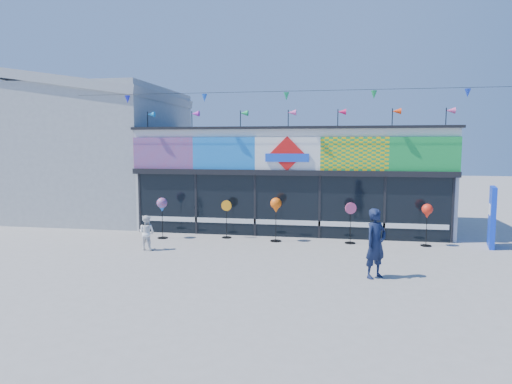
% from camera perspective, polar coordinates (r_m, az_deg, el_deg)
% --- Properties ---
extents(ground, '(80.00, 80.00, 0.00)m').
position_cam_1_polar(ground, '(13.82, 2.27, -8.43)').
color(ground, gray).
rests_on(ground, ground).
extents(kite_shop, '(16.00, 5.70, 5.31)m').
position_cam_1_polar(kite_shop, '(19.34, 4.73, 1.84)').
color(kite_shop, silver).
rests_on(kite_shop, ground).
extents(neighbour_building, '(8.18, 7.20, 6.87)m').
position_cam_1_polar(neighbour_building, '(23.46, -20.18, 5.04)').
color(neighbour_building, '#A9ACAE').
rests_on(neighbour_building, ground).
extents(blue_sign, '(0.37, 1.03, 2.04)m').
position_cam_1_polar(blue_sign, '(17.14, 27.41, -2.79)').
color(blue_sign, '#0D30C6').
rests_on(blue_sign, ground).
extents(spinner_0, '(0.38, 0.38, 1.50)m').
position_cam_1_polar(spinner_0, '(16.99, -11.67, -1.71)').
color(spinner_0, black).
rests_on(spinner_0, ground).
extents(spinner_1, '(0.39, 0.36, 1.40)m').
position_cam_1_polar(spinner_1, '(16.81, -3.71, -3.27)').
color(spinner_1, black).
rests_on(spinner_1, ground).
extents(spinner_2, '(0.40, 0.40, 1.56)m').
position_cam_1_polar(spinner_2, '(16.12, 2.50, -1.82)').
color(spinner_2, black).
rests_on(spinner_2, ground).
extents(spinner_3, '(0.39, 0.37, 1.44)m').
position_cam_1_polar(spinner_3, '(16.18, 11.73, -3.67)').
color(spinner_3, black).
rests_on(spinner_3, ground).
extents(spinner_4, '(0.37, 0.37, 1.45)m').
position_cam_1_polar(spinner_4, '(16.41, 20.61, -2.39)').
color(spinner_4, black).
rests_on(spinner_4, ground).
extents(adult_man, '(0.77, 0.77, 1.80)m').
position_cam_1_polar(adult_man, '(12.18, 14.74, -6.23)').
color(adult_man, '#121B39').
rests_on(adult_man, ground).
extents(child, '(0.60, 0.42, 1.14)m').
position_cam_1_polar(child, '(15.35, -13.51, -4.96)').
color(child, white).
rests_on(child, ground).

